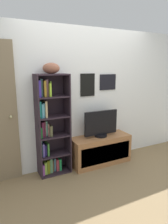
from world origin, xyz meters
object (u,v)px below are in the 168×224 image
object	(u,v)px
tv_stand	(101,150)
bookshelf	(49,128)
football	(51,68)
television	(101,124)

from	to	relation	value
tv_stand	bookshelf	bearing A→B (deg)	174.53
football	tv_stand	world-z (taller)	football
football	television	world-z (taller)	football
bookshelf	television	size ratio (longest dim) A/B	2.54
tv_stand	television	distance (m)	0.48
bookshelf	television	world-z (taller)	bookshelf
tv_stand	television	xyz separation A→B (m)	(0.00, 0.00, 0.48)
football	tv_stand	size ratio (longest dim) A/B	0.24
football	tv_stand	xyz separation A→B (m)	(0.86, -0.06, -1.45)
television	tv_stand	bearing A→B (deg)	-90.00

